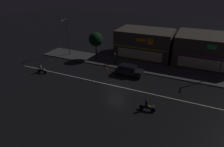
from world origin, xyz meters
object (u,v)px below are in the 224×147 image
at_px(parked_car_near_kerb, 129,70).
at_px(pedestrian_on_sidewalk, 115,59).
at_px(motorcycle_following, 41,69).
at_px(traffic_cone, 107,68).
at_px(streetlamp_west, 67,34).
at_px(motorcycle_lead, 147,106).
at_px(streetlamp_mid, 224,55).

bearing_deg(parked_car_near_kerb, pedestrian_on_sidewalk, -39.28).
bearing_deg(motorcycle_following, traffic_cone, -148.25).
bearing_deg(traffic_cone, motorcycle_following, -147.78).
bearing_deg(motorcycle_following, parked_car_near_kerb, -159.25).
bearing_deg(pedestrian_on_sidewalk, parked_car_near_kerb, 41.53).
relative_size(streetlamp_west, traffic_cone, 12.96).
bearing_deg(pedestrian_on_sidewalk, motorcycle_following, -57.93).
xyz_separation_m(parked_car_near_kerb, motorcycle_lead, (5.10, -7.96, -0.24)).
relative_size(pedestrian_on_sidewalk, motorcycle_following, 1.04).
xyz_separation_m(streetlamp_west, streetlamp_mid, (27.07, 0.59, -0.39)).
bearing_deg(traffic_cone, streetlamp_west, 162.97).
distance_m(pedestrian_on_sidewalk, parked_car_near_kerb, 4.95).
bearing_deg(streetlamp_mid, pedestrian_on_sidewalk, -176.39).
xyz_separation_m(streetlamp_west, pedestrian_on_sidewalk, (10.32, -0.47, -3.27)).
distance_m(streetlamp_mid, pedestrian_on_sidewalk, 17.03).
distance_m(pedestrian_on_sidewalk, traffic_cone, 2.72).
xyz_separation_m(streetlamp_mid, parked_car_near_kerb, (-12.92, -4.19, -3.09)).
bearing_deg(motorcycle_following, streetlamp_mid, -160.84).
xyz_separation_m(pedestrian_on_sidewalk, parked_car_near_kerb, (3.83, -3.13, -0.20)).
relative_size(streetlamp_west, streetlamp_mid, 1.12).
relative_size(streetlamp_west, motorcycle_following, 3.75).
bearing_deg(streetlamp_west, motorcycle_following, -84.24).
height_order(streetlamp_mid, motorcycle_following, streetlamp_mid).
xyz_separation_m(streetlamp_west, traffic_cone, (9.94, -3.04, -4.07)).
relative_size(streetlamp_west, pedestrian_on_sidewalk, 3.62).
bearing_deg(motorcycle_following, motorcycle_lead, 170.83).
bearing_deg(pedestrian_on_sidewalk, traffic_cone, -17.61).
xyz_separation_m(streetlamp_mid, pedestrian_on_sidewalk, (-16.75, -1.06, -2.89)).
height_order(streetlamp_west, motorcycle_lead, streetlamp_west).
height_order(streetlamp_west, motorcycle_following, streetlamp_west).
height_order(streetlamp_west, parked_car_near_kerb, streetlamp_west).
bearing_deg(motorcycle_lead, streetlamp_mid, -119.54).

